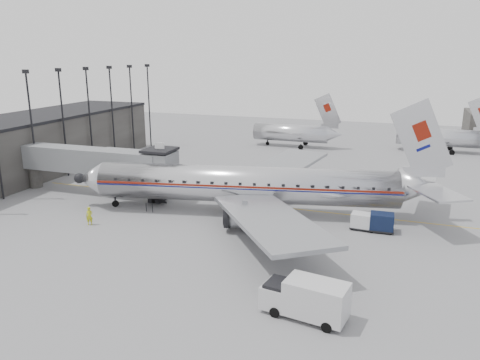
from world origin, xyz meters
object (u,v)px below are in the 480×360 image
object	(u,v)px
service_van	(305,298)
ramp_worker	(89,216)
baggage_cart_navy	(382,222)
airliner	(254,185)
baggage_cart_white	(362,221)

from	to	relation	value
service_van	ramp_worker	xyz separation A→B (m)	(-24.62, 9.99, -0.47)
ramp_worker	baggage_cart_navy	bearing A→B (deg)	-7.50
airliner	baggage_cart_white	xyz separation A→B (m)	(11.82, -1.16, -2.38)
service_van	baggage_cart_navy	bearing A→B (deg)	87.01
airliner	baggage_cart_white	bearing A→B (deg)	-17.14
airliner	baggage_cart_navy	bearing A→B (deg)	-16.35
airliner	service_van	size ratio (longest dim) A/B	6.66
service_van	baggage_cart_navy	xyz separation A→B (m)	(4.08, 17.99, -0.44)
baggage_cart_white	airliner	bearing A→B (deg)	178.64
service_van	airliner	bearing A→B (deg)	126.61
baggage_cart_white	baggage_cart_navy	bearing A→B (deg)	4.26
service_van	ramp_worker	size ratio (longest dim) A/B	3.17
baggage_cart_white	ramp_worker	distance (m)	27.91
airliner	service_van	bearing A→B (deg)	-74.68
baggage_cart_navy	baggage_cart_white	world-z (taller)	baggage_cart_navy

